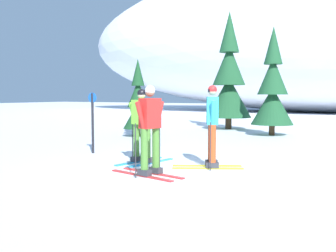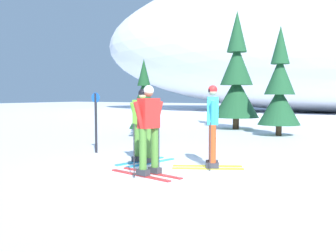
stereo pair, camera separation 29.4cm
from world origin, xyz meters
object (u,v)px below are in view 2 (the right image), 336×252
(skier_lime_jacket, at_px, (143,124))
(trail_marker_post, at_px, (96,119))
(pine_tree_far_left, at_px, (144,104))
(pine_tree_center_right, at_px, (280,90))
(pine_tree_center_left, at_px, (236,80))
(skier_red_jacket, at_px, (149,128))
(skier_cyan_jacket, at_px, (212,124))

(skier_lime_jacket, distance_m, trail_marker_post, 2.24)
(pine_tree_far_left, bearing_deg, pine_tree_center_right, 32.68)
(pine_tree_center_left, bearing_deg, pine_tree_far_left, -111.62)
(trail_marker_post, bearing_deg, pine_tree_center_right, 66.86)
(pine_tree_center_left, relative_size, pine_tree_center_right, 1.27)
(skier_red_jacket, distance_m, pine_tree_center_right, 9.33)
(skier_red_jacket, bearing_deg, skier_cyan_jacket, 61.86)
(skier_red_jacket, xyz_separation_m, skier_lime_jacket, (-0.93, 1.18, -0.02))
(skier_red_jacket, bearing_deg, pine_tree_center_left, 102.38)
(skier_lime_jacket, bearing_deg, skier_red_jacket, -51.57)
(skier_red_jacket, relative_size, pine_tree_center_right, 0.42)
(pine_tree_far_left, xyz_separation_m, pine_tree_center_left, (1.94, 4.90, 1.05))
(pine_tree_center_right, bearing_deg, skier_red_jacket, -90.63)
(skier_lime_jacket, xyz_separation_m, pine_tree_far_left, (-3.48, 5.21, 0.32))
(skier_red_jacket, height_order, pine_tree_center_right, pine_tree_center_right)
(skier_lime_jacket, xyz_separation_m, skier_cyan_jacket, (1.69, 0.24, 0.04))
(pine_tree_center_right, bearing_deg, pine_tree_center_left, 142.23)
(pine_tree_center_left, bearing_deg, skier_lime_jacket, -81.32)
(pine_tree_far_left, distance_m, pine_tree_center_left, 5.37)
(skier_red_jacket, xyz_separation_m, pine_tree_center_left, (-2.48, 11.29, 1.35))
(skier_cyan_jacket, height_order, pine_tree_far_left, pine_tree_far_left)
(pine_tree_center_right, bearing_deg, skier_lime_jacket, -97.27)
(skier_red_jacket, distance_m, skier_cyan_jacket, 1.61)
(pine_tree_center_left, distance_m, trail_marker_post, 9.47)
(pine_tree_center_left, bearing_deg, trail_marker_post, -93.46)
(skier_cyan_jacket, xyz_separation_m, pine_tree_far_left, (-5.18, 4.97, 0.28))
(skier_lime_jacket, height_order, pine_tree_far_left, pine_tree_far_left)
(trail_marker_post, bearing_deg, skier_cyan_jacket, -7.67)
(skier_lime_jacket, relative_size, trail_marker_post, 1.05)
(skier_cyan_jacket, height_order, pine_tree_center_right, pine_tree_center_right)
(pine_tree_far_left, height_order, pine_tree_center_right, pine_tree_center_right)
(trail_marker_post, bearing_deg, pine_tree_center_left, 86.54)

